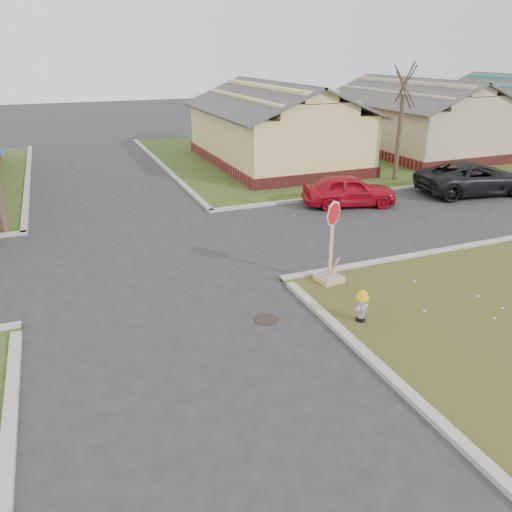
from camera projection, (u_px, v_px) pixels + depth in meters
name	position (u px, v px, depth m)	size (l,w,h in m)	color
ground	(176.00, 327.00, 12.23)	(120.00, 120.00, 0.00)	#272729
verge_far_right	(420.00, 145.00, 35.26)	(37.00, 19.00, 0.05)	#294016
curbs	(140.00, 255.00, 16.50)	(80.00, 40.00, 0.12)	#A49E94
manhole	(266.00, 319.00, 12.56)	(0.64, 0.64, 0.01)	black
side_house_yellow	(275.00, 126.00, 28.98)	(7.60, 11.60, 4.70)	maroon
side_house_tan	(415.00, 117.00, 32.45)	(7.60, 11.60, 4.70)	maroon
tree_mid_right	(399.00, 139.00, 24.99)	(0.22, 0.22, 4.20)	#3C2E23
fire_hydrant	(362.00, 304.00, 12.23)	(0.32, 0.32, 0.85)	black
stop_sign	(330.00, 264.00, 14.32)	(0.69, 0.67, 2.43)	tan
red_sedan	(349.00, 190.00, 21.46)	(1.60, 3.98, 1.36)	#A80C1C
dark_pickup	(474.00, 178.00, 23.25)	(2.45, 5.32, 1.48)	black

